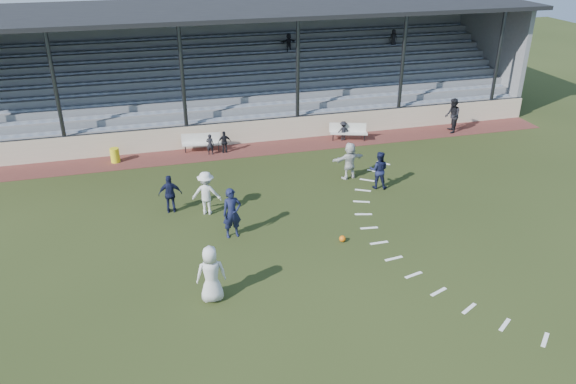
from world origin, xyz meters
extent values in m
plane|color=#263114|center=(0.00, 0.00, 0.00)|extent=(90.00, 90.00, 0.00)
cube|color=#562622|center=(0.00, 10.50, 0.01)|extent=(34.00, 2.00, 0.02)
cube|color=beige|center=(0.00, 11.55, 0.60)|extent=(34.00, 0.18, 1.20)
cube|color=silver|center=(-2.37, 10.81, 0.45)|extent=(2.03, 0.64, 0.06)
cube|color=silver|center=(-2.37, 11.03, 0.70)|extent=(1.99, 0.30, 0.54)
cylinder|color=#2D2E34|center=(-3.21, 10.92, 0.22)|extent=(0.06, 0.06, 0.40)
cylinder|color=#2D2E34|center=(-1.52, 10.71, 0.22)|extent=(0.06, 0.06, 0.40)
cube|color=silver|center=(5.54, 10.36, 0.45)|extent=(2.03, 0.99, 0.06)
cube|color=silver|center=(5.54, 10.58, 0.70)|extent=(1.92, 0.67, 0.54)
cylinder|color=#2D2E34|center=(4.73, 10.62, 0.22)|extent=(0.06, 0.06, 0.40)
cylinder|color=#2D2E34|center=(6.35, 10.10, 0.22)|extent=(0.06, 0.06, 0.40)
cylinder|color=yellow|center=(-6.69, 10.59, 0.38)|extent=(0.45, 0.45, 0.72)
sphere|color=orange|center=(1.56, 0.45, 0.12)|extent=(0.24, 0.24, 0.24)
imported|color=silver|center=(-3.64, -1.83, 0.96)|extent=(0.95, 0.63, 1.91)
imported|color=#141838|center=(-2.33, 1.92, 0.99)|extent=(0.77, 0.55, 1.97)
imported|color=#141838|center=(4.71, 4.48, 0.86)|extent=(1.03, 0.94, 1.72)
imported|color=silver|center=(-3.01, 4.02, 0.92)|extent=(1.34, 1.02, 1.84)
imported|color=#141838|center=(-4.41, 4.54, 0.81)|extent=(0.99, 0.48, 1.63)
imported|color=silver|center=(3.82, 5.80, 0.88)|extent=(1.69, 0.79, 1.75)
imported|color=black|center=(11.61, 10.18, 0.99)|extent=(0.99, 1.12, 1.94)
imported|color=black|center=(-1.99, 10.36, 0.56)|extent=(0.46, 0.37, 1.09)
imported|color=black|center=(-1.24, 10.41, 0.60)|extent=(0.69, 0.30, 1.15)
imported|color=black|center=(5.27, 10.54, 0.56)|extent=(0.70, 0.40, 1.07)
cube|color=gray|center=(0.00, 12.10, 0.60)|extent=(34.00, 0.80, 1.20)
cube|color=gray|center=(0.00, 12.20, 1.25)|extent=(33.00, 0.28, 0.10)
cube|color=gray|center=(0.00, 12.90, 0.80)|extent=(34.00, 0.80, 1.60)
cube|color=gray|center=(0.00, 13.00, 1.65)|extent=(33.00, 0.28, 0.10)
cube|color=gray|center=(0.00, 13.70, 1.00)|extent=(34.00, 0.80, 2.00)
cube|color=gray|center=(0.00, 13.80, 2.05)|extent=(33.00, 0.28, 0.10)
cube|color=gray|center=(0.00, 14.50, 1.20)|extent=(34.00, 0.80, 2.40)
cube|color=gray|center=(0.00, 14.60, 2.45)|extent=(33.00, 0.28, 0.10)
cube|color=gray|center=(0.00, 15.30, 1.40)|extent=(34.00, 0.80, 2.80)
cube|color=gray|center=(0.00, 15.40, 2.85)|extent=(33.00, 0.28, 0.10)
cube|color=gray|center=(0.00, 16.10, 1.60)|extent=(34.00, 0.80, 3.20)
cube|color=gray|center=(0.00, 16.20, 3.25)|extent=(33.00, 0.28, 0.10)
cube|color=gray|center=(0.00, 16.90, 1.80)|extent=(34.00, 0.80, 3.60)
cube|color=gray|center=(0.00, 17.00, 3.65)|extent=(33.00, 0.28, 0.10)
cube|color=gray|center=(0.00, 17.70, 2.00)|extent=(34.00, 0.80, 4.00)
cube|color=gray|center=(0.00, 17.80, 4.05)|extent=(33.00, 0.28, 0.10)
cube|color=gray|center=(0.00, 18.50, 2.20)|extent=(34.00, 0.80, 4.40)
cube|color=gray|center=(0.00, 18.60, 4.45)|extent=(33.00, 0.28, 0.10)
cube|color=gray|center=(0.00, 19.10, 3.20)|extent=(34.00, 0.40, 6.40)
cube|color=gray|center=(16.85, 15.50, 3.20)|extent=(0.30, 7.80, 6.40)
cube|color=black|center=(0.00, 15.20, 6.50)|extent=(34.60, 9.00, 0.22)
cylinder|color=#2D2E34|center=(-9.00, 11.65, 3.25)|extent=(0.20, 0.20, 6.50)
cylinder|color=#2D2E34|center=(-3.00, 11.65, 3.25)|extent=(0.20, 0.20, 6.50)
cylinder|color=#2D2E34|center=(3.00, 11.65, 3.25)|extent=(0.20, 0.20, 6.50)
cylinder|color=#2D2E34|center=(9.00, 11.65, 3.25)|extent=(0.20, 0.20, 6.50)
cylinder|color=#2D2E34|center=(15.00, 11.65, 3.25)|extent=(0.20, 0.20, 6.50)
cylinder|color=#2D2E34|center=(0.00, 11.55, 1.25)|extent=(34.00, 0.05, 0.05)
imported|color=black|center=(10.86, 16.94, 4.10)|extent=(0.50, 0.34, 1.01)
imported|color=black|center=(3.93, 16.94, 4.14)|extent=(1.06, 0.56, 1.09)
cube|color=white|center=(6.12, 7.01, 0.01)|extent=(0.54, 0.61, 0.01)
cube|color=white|center=(5.29, 6.22, 0.01)|extent=(0.59, 0.56, 0.01)
cube|color=white|center=(4.57, 5.34, 0.01)|extent=(0.64, 0.51, 0.01)
cube|color=white|center=(3.96, 4.38, 0.01)|extent=(0.67, 0.44, 0.01)
cube|color=white|center=(3.48, 3.34, 0.01)|extent=(0.70, 0.37, 0.01)
cube|color=white|center=(3.13, 2.26, 0.01)|extent=(0.71, 0.29, 0.01)
cube|color=white|center=(2.92, 1.14, 0.01)|extent=(0.71, 0.21, 0.01)
cube|color=white|center=(2.85, 0.00, 0.01)|extent=(0.70, 0.12, 0.01)
cube|color=white|center=(2.92, -1.14, 0.01)|extent=(0.71, 0.21, 0.01)
cube|color=white|center=(3.13, -2.26, 0.01)|extent=(0.71, 0.29, 0.01)
cube|color=white|center=(3.48, -3.34, 0.01)|extent=(0.70, 0.37, 0.01)
cube|color=white|center=(3.96, -4.38, 0.01)|extent=(0.67, 0.44, 0.01)
cube|color=white|center=(4.57, -5.34, 0.01)|extent=(0.64, 0.51, 0.01)
cube|color=white|center=(5.29, -6.22, 0.01)|extent=(0.59, 0.56, 0.01)
camera|label=1|loc=(-5.12, -16.47, 10.85)|focal=35.00mm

